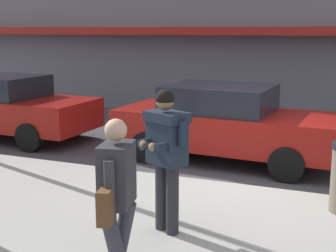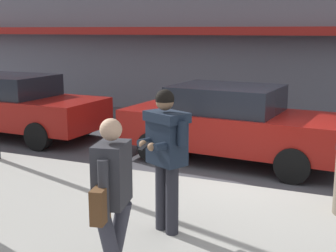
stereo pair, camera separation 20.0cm
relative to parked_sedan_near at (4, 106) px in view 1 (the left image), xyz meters
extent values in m
plane|color=#3D3D42|center=(6.39, -1.54, -0.79)|extent=(80.00, 80.00, 0.00)
cube|color=silver|center=(7.39, -1.49, -0.79)|extent=(28.00, 0.12, 0.01)
cube|color=maroon|center=(0.04, 0.00, -0.12)|extent=(4.54, 1.91, 0.70)
cylinder|color=black|center=(1.45, 0.82, -0.47)|extent=(0.64, 0.23, 0.64)
cylinder|color=black|center=(1.42, -0.89, -0.47)|extent=(0.64, 0.23, 0.64)
cube|color=maroon|center=(5.63, 0.03, -0.12)|extent=(4.61, 2.11, 0.70)
cube|color=black|center=(5.45, 0.05, 0.49)|extent=(2.17, 1.77, 0.52)
cylinder|color=black|center=(7.07, 0.80, -0.47)|extent=(0.65, 0.26, 0.64)
cylinder|color=black|center=(6.96, -0.91, -0.47)|extent=(0.65, 0.26, 0.64)
cylinder|color=black|center=(4.29, 0.98, -0.47)|extent=(0.65, 0.26, 0.64)
cylinder|color=black|center=(4.18, -0.73, -0.47)|extent=(0.65, 0.26, 0.64)
cylinder|color=#23232B|center=(5.99, -3.94, -0.21)|extent=(0.16, 0.16, 0.88)
cylinder|color=#23232B|center=(5.81, -3.85, -0.21)|extent=(0.16, 0.16, 0.88)
cube|color=#192333|center=(5.90, -3.90, 0.55)|extent=(0.54, 0.47, 0.64)
cube|color=#192333|center=(5.90, -3.90, 0.82)|extent=(0.62, 0.53, 0.12)
cylinder|color=#192333|center=(6.14, -4.01, 0.66)|extent=(0.11, 0.11, 0.30)
cylinder|color=#192333|center=(5.96, -4.10, 0.51)|extent=(0.22, 0.31, 0.10)
sphere|color=#8C6647|center=(5.84, -4.20, 0.51)|extent=(0.10, 0.10, 0.10)
cylinder|color=#192333|center=(5.65, -3.78, 0.66)|extent=(0.11, 0.11, 0.30)
cylinder|color=#192333|center=(5.69, -3.98, 0.51)|extent=(0.22, 0.31, 0.10)
sphere|color=#8C6647|center=(5.69, -4.13, 0.51)|extent=(0.10, 0.10, 0.10)
cube|color=black|center=(5.75, -4.20, 0.51)|extent=(0.13, 0.16, 0.07)
sphere|color=#8C6647|center=(5.88, -3.92, 1.01)|extent=(0.22, 0.22, 0.22)
sphere|color=black|center=(5.88, -3.92, 1.04)|extent=(0.23, 0.23, 0.23)
cylinder|color=#33333D|center=(5.93, -5.20, -0.22)|extent=(0.35, 0.22, 0.87)
cylinder|color=#33333D|center=(5.97, -5.38, -0.22)|extent=(0.35, 0.22, 0.87)
cube|color=#2D2D33|center=(5.95, -5.29, 0.51)|extent=(0.37, 0.47, 0.60)
cylinder|color=#2D2D33|center=(5.90, -5.05, 0.43)|extent=(0.10, 0.10, 0.58)
cylinder|color=#2D2D33|center=(6.01, -5.53, 0.43)|extent=(0.10, 0.10, 0.58)
sphere|color=tan|center=(5.95, -5.29, 0.94)|extent=(0.21, 0.21, 0.21)
cube|color=brown|center=(6.00, -5.59, 0.31)|extent=(0.17, 0.26, 0.32)
camera|label=1|loc=(7.98, -9.02, 1.85)|focal=50.00mm
camera|label=2|loc=(8.16, -8.94, 1.85)|focal=50.00mm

